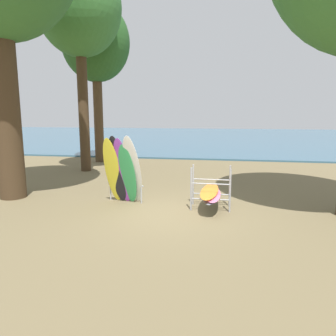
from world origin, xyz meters
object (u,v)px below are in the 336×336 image
object	(u,v)px
tree_far_left_back	(96,44)
board_storage_rack	(211,193)
leaning_board_pile	(123,171)
tree_mid_behind	(79,9)

from	to	relation	value
tree_far_left_back	board_storage_rack	world-z (taller)	tree_far_left_back
tree_far_left_back	leaning_board_pile	bearing A→B (deg)	-63.86
tree_mid_behind	leaning_board_pile	size ratio (longest dim) A/B	4.48
tree_far_left_back	board_storage_rack	size ratio (longest dim) A/B	4.09
leaning_board_pile	board_storage_rack	xyz separation A→B (m)	(2.69, -0.00, -0.55)
tree_mid_behind	leaning_board_pile	xyz separation A→B (m)	(3.53, -5.18, -6.34)
tree_mid_behind	leaning_board_pile	distance (m)	8.91
tree_mid_behind	board_storage_rack	xyz separation A→B (m)	(6.22, -5.18, -6.89)
leaning_board_pile	board_storage_rack	world-z (taller)	leaning_board_pile
tree_mid_behind	board_storage_rack	world-z (taller)	tree_mid_behind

